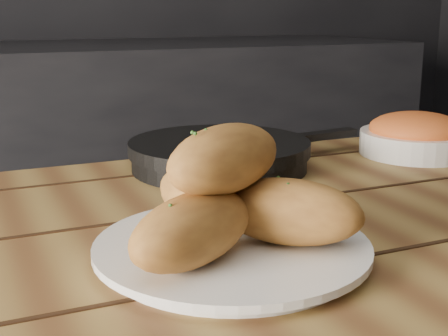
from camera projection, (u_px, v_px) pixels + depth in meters
table at (273, 315)px, 0.73m from camera, size 1.51×0.82×0.75m
plate at (232, 250)px, 0.63m from camera, size 0.28×0.28×0.02m
bread_rolls at (229, 199)px, 0.61m from camera, size 0.27×0.24×0.12m
skillet at (221, 154)px, 0.98m from camera, size 0.42×0.28×0.05m
bowl at (417, 136)px, 1.07m from camera, size 0.19×0.19×0.07m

